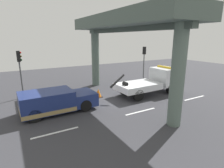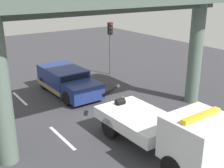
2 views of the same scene
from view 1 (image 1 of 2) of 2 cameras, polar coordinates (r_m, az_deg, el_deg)
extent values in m
cube|color=#38383D|center=(15.52, 2.14, -5.12)|extent=(60.00, 40.00, 0.10)
cube|color=silver|center=(10.86, -17.36, -14.44)|extent=(2.60, 0.16, 0.01)
cube|color=silver|center=(13.26, 9.03, -8.53)|extent=(2.60, 0.16, 0.01)
cube|color=silver|center=(17.48, 24.59, -4.02)|extent=(2.60, 0.16, 0.01)
cube|color=white|center=(16.32, 8.16, -0.69)|extent=(3.87, 2.46, 0.55)
cube|color=white|center=(18.43, 16.32, 2.36)|extent=(2.08, 2.33, 1.65)
cube|color=black|center=(18.81, 17.68, 3.62)|extent=(0.09, 2.21, 0.66)
cube|color=#196B9E|center=(17.27, 5.65, -0.07)|extent=(3.65, 0.07, 0.20)
cylinder|color=black|center=(14.90, 1.67, 0.91)|extent=(1.42, 0.20, 1.07)
cylinder|color=black|center=(15.41, 4.19, 0.04)|extent=(0.37, 0.46, 0.36)
cube|color=yellow|center=(18.27, 16.52, 5.13)|extent=(0.27, 1.92, 0.16)
cylinder|color=black|center=(19.21, 13.46, 0.03)|extent=(1.00, 0.33, 1.00)
cylinder|color=black|center=(17.84, 18.08, -1.39)|extent=(1.00, 0.33, 1.00)
cylinder|color=black|center=(16.79, 3.84, -1.65)|extent=(1.00, 0.33, 1.00)
cylinder|color=black|center=(15.20, 8.29, -3.49)|extent=(1.00, 0.33, 1.00)
cube|color=navy|center=(13.21, -19.88, -5.13)|extent=(3.49, 2.25, 1.35)
cube|color=navy|center=(13.93, -9.32, -4.31)|extent=(1.76, 2.14, 0.95)
cube|color=black|center=(13.52, -12.73, -2.85)|extent=(0.09, 1.94, 0.59)
cube|color=#9E8451|center=(13.38, -19.70, -7.13)|extent=(3.51, 2.27, 0.28)
cylinder|color=black|center=(14.83, -11.19, -4.41)|extent=(0.84, 0.29, 0.84)
cylinder|color=black|center=(13.14, -8.31, -6.76)|extent=(0.84, 0.29, 0.84)
cylinder|color=black|center=(14.15, -24.28, -6.37)|extent=(0.84, 0.29, 0.84)
cylinder|color=black|center=(12.37, -23.15, -9.20)|extent=(0.84, 0.29, 0.84)
cylinder|color=#596B60|center=(19.84, -5.26, 8.05)|extent=(0.81, 0.81, 5.93)
cylinder|color=#596B60|center=(10.94, 19.99, 2.14)|extent=(0.81, 0.81, 5.93)
cube|color=#4B5B52|center=(14.94, 3.94, 19.38)|extent=(3.60, 13.08, 1.01)
cube|color=#3E4A43|center=(14.89, 3.89, 16.76)|extent=(0.50, 12.68, 0.36)
cylinder|color=#515456|center=(17.43, -26.66, 1.11)|extent=(0.12, 0.12, 3.18)
cube|color=black|center=(17.13, -27.43, 7.76)|extent=(0.28, 0.32, 0.90)
sphere|color=red|center=(17.12, -27.01, 8.81)|extent=(0.18, 0.18, 0.18)
sphere|color=#3A2D06|center=(17.14, -26.89, 7.82)|extent=(0.18, 0.18, 0.18)
sphere|color=black|center=(17.17, -26.78, 6.83)|extent=(0.18, 0.18, 0.18)
cylinder|color=#515456|center=(22.53, 9.94, 5.15)|extent=(0.12, 0.12, 3.21)
cube|color=black|center=(22.31, 10.17, 10.36)|extent=(0.28, 0.32, 0.90)
sphere|color=#360605|center=(22.39, 10.52, 11.13)|extent=(0.18, 0.18, 0.18)
sphere|color=gold|center=(22.41, 10.49, 10.36)|extent=(0.18, 0.18, 0.18)
sphere|color=black|center=(22.43, 10.45, 9.60)|extent=(0.18, 0.18, 0.18)
cone|color=orange|center=(16.10, -4.33, -2.85)|extent=(0.56, 0.56, 0.74)
cube|color=black|center=(16.21, -4.31, -4.05)|extent=(0.62, 0.62, 0.03)
camera|label=2|loc=(19.50, 48.59, 14.61)|focal=46.30mm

